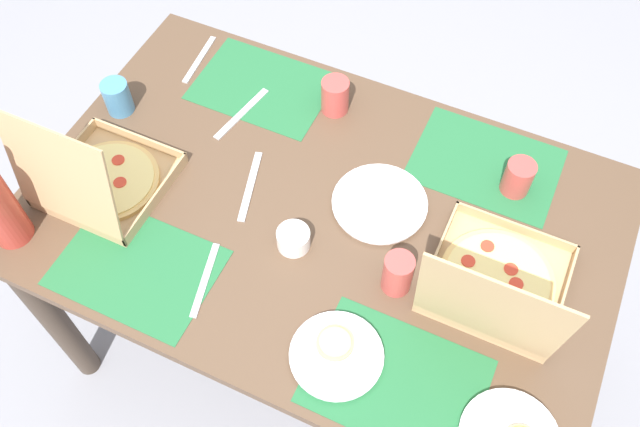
{
  "coord_description": "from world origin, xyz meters",
  "views": [
    {
      "loc": [
        -0.38,
        0.81,
        2.13
      ],
      "look_at": [
        0.0,
        0.0,
        0.76
      ],
      "focal_mm": 38.13,
      "sensor_mm": 36.0,
      "label": 1
    }
  ],
  "objects": [
    {
      "name": "cup_clear_right",
      "position": [
        0.62,
        -0.08,
        0.81
      ],
      "size": [
        0.07,
        0.07,
        0.09
      ],
      "primitive_type": "cylinder",
      "color": "teal",
      "rests_on": "dining_table"
    },
    {
      "name": "placemat_near_right",
      "position": [
        0.32,
        -0.31,
        0.76
      ],
      "size": [
        0.36,
        0.26,
        0.0
      ],
      "primitive_type": "cube",
      "color": "#236638",
      "rests_on": "dining_table"
    },
    {
      "name": "cup_clear_left",
      "position": [
        0.11,
        -0.32,
        0.81
      ],
      "size": [
        0.07,
        0.07,
        0.1
      ],
      "primitive_type": "cylinder",
      "color": "#BF4742",
      "rests_on": "dining_table"
    },
    {
      "name": "fork_by_far_left",
      "position": [
        0.16,
        0.27,
        0.77
      ],
      "size": [
        0.06,
        0.19,
        0.0
      ],
      "primitive_type": "cube",
      "rotation": [
        0.0,
        0.0,
        1.81
      ],
      "color": "#B7B7BC",
      "rests_on": "dining_table"
    },
    {
      "name": "placemat_near_left",
      "position": [
        -0.32,
        -0.31,
        0.76
      ],
      "size": [
        0.36,
        0.26,
        0.0
      ],
      "primitive_type": "cube",
      "color": "#236638",
      "rests_on": "dining_table"
    },
    {
      "name": "fork_by_far_right",
      "position": [
        0.53,
        -0.33,
        0.77
      ],
      "size": [
        0.03,
        0.19,
        0.0
      ],
      "primitive_type": "cube",
      "rotation": [
        0.0,
        0.0,
        1.66
      ],
      "color": "#B7B7BC",
      "rests_on": "dining_table"
    },
    {
      "name": "pizza_box_corner_left",
      "position": [
        0.51,
        0.16,
        0.81
      ],
      "size": [
        0.28,
        0.28,
        0.31
      ],
      "color": "tan",
      "rests_on": "dining_table"
    },
    {
      "name": "placemat_far_right",
      "position": [
        0.32,
        0.31,
        0.76
      ],
      "size": [
        0.36,
        0.26,
        0.0
      ],
      "primitive_type": "cube",
      "color": "#236638",
      "rests_on": "dining_table"
    },
    {
      "name": "cup_dark",
      "position": [
        -0.4,
        -0.27,
        0.81
      ],
      "size": [
        0.07,
        0.07,
        0.09
      ],
      "primitive_type": "cylinder",
      "color": "#BF4742",
      "rests_on": "dining_table"
    },
    {
      "name": "ground_plane",
      "position": [
        0.0,
        0.0,
        0.0
      ],
      "size": [
        6.0,
        6.0,
        0.0
      ],
      "primitive_type": "plane",
      "color": "gray"
    },
    {
      "name": "pizza_box_center",
      "position": [
        -0.44,
        0.04,
        0.81
      ],
      "size": [
        0.29,
        0.34,
        0.33
      ],
      "color": "tan",
      "rests_on": "dining_table"
    },
    {
      "name": "placemat_far_left",
      "position": [
        -0.32,
        0.31,
        0.76
      ],
      "size": [
        0.36,
        0.26,
        0.0
      ],
      "primitive_type": "cube",
      "color": "#236638",
      "rests_on": "dining_table"
    },
    {
      "name": "condiment_bowl",
      "position": [
        0.02,
        0.1,
        0.79
      ],
      "size": [
        0.08,
        0.08,
        0.05
      ],
      "primitive_type": "cylinder",
      "color": "white",
      "rests_on": "dining_table"
    },
    {
      "name": "knife_by_near_left",
      "position": [
        0.19,
        0.0,
        0.77
      ],
      "size": [
        0.07,
        0.21,
        0.0
      ],
      "primitive_type": "cube",
      "rotation": [
        0.0,
        0.0,
        1.85
      ],
      "color": "#B7B7BC",
      "rests_on": "dining_table"
    },
    {
      "name": "knife_by_near_right",
      "position": [
        0.32,
        -0.2,
        0.77
      ],
      "size": [
        0.06,
        0.21,
        0.0
      ],
      "primitive_type": "cube",
      "rotation": [
        0.0,
        0.0,
        4.52
      ],
      "color": "#B7B7BC",
      "rests_on": "dining_table"
    },
    {
      "name": "plate_far_right",
      "position": [
        -0.12,
        -0.08,
        0.77
      ],
      "size": [
        0.23,
        0.23,
        0.02
      ],
      "color": "white",
      "rests_on": "dining_table"
    },
    {
      "name": "cup_spare",
      "position": [
        -0.23,
        0.1,
        0.82
      ],
      "size": [
        0.07,
        0.07,
        0.11
      ],
      "primitive_type": "cylinder",
      "color": "#BF4742",
      "rests_on": "dining_table"
    },
    {
      "name": "dining_table",
      "position": [
        0.0,
        0.0,
        0.65
      ],
      "size": [
        1.41,
        0.92,
        0.76
      ],
      "color": "#3F3328",
      "rests_on": "ground_plane"
    },
    {
      "name": "plate_near_right",
      "position": [
        -0.18,
        0.31,
        0.77
      ],
      "size": [
        0.2,
        0.2,
        0.03
      ],
      "color": "white",
      "rests_on": "dining_table"
    }
  ]
}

